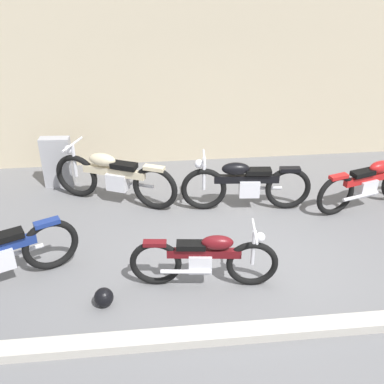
{
  "coord_description": "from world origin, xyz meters",
  "views": [
    {
      "loc": [
        -1.18,
        -5.22,
        4.08
      ],
      "look_at": [
        -0.51,
        1.06,
        0.55
      ],
      "focal_mm": 43.57,
      "sensor_mm": 36.0,
      "label": 1
    }
  ],
  "objects_px": {
    "helmet": "(104,297)",
    "motorcycle_cream": "(113,177)",
    "motorcycle_black": "(245,184)",
    "motorcycle_red": "(370,183)",
    "stone_marker": "(57,162)",
    "motorcycle_maroon": "(205,259)"
  },
  "relations": [
    {
      "from": "motorcycle_black",
      "to": "motorcycle_maroon",
      "type": "xyz_separation_m",
      "value": [
        -0.9,
        -1.85,
        -0.05
      ]
    },
    {
      "from": "motorcycle_black",
      "to": "motorcycle_cream",
      "type": "bearing_deg",
      "value": -6.69
    },
    {
      "from": "motorcycle_red",
      "to": "motorcycle_maroon",
      "type": "height_order",
      "value": "motorcycle_red"
    },
    {
      "from": "stone_marker",
      "to": "helmet",
      "type": "distance_m",
      "value": 3.43
    },
    {
      "from": "motorcycle_red",
      "to": "motorcycle_maroon",
      "type": "bearing_deg",
      "value": -166.8
    },
    {
      "from": "helmet",
      "to": "motorcycle_cream",
      "type": "xyz_separation_m",
      "value": [
        0.04,
        2.56,
        0.36
      ]
    },
    {
      "from": "helmet",
      "to": "motorcycle_red",
      "type": "distance_m",
      "value": 4.73
    },
    {
      "from": "helmet",
      "to": "motorcycle_cream",
      "type": "bearing_deg",
      "value": 89.03
    },
    {
      "from": "motorcycle_black",
      "to": "motorcycle_red",
      "type": "xyz_separation_m",
      "value": [
        2.08,
        -0.14,
        -0.02
      ]
    },
    {
      "from": "motorcycle_cream",
      "to": "motorcycle_maroon",
      "type": "height_order",
      "value": "motorcycle_cream"
    },
    {
      "from": "stone_marker",
      "to": "motorcycle_maroon",
      "type": "relative_size",
      "value": 0.49
    },
    {
      "from": "motorcycle_black",
      "to": "motorcycle_red",
      "type": "relative_size",
      "value": 1.08
    },
    {
      "from": "motorcycle_cream",
      "to": "helmet",
      "type": "bearing_deg",
      "value": 112.58
    },
    {
      "from": "stone_marker",
      "to": "motorcycle_black",
      "type": "bearing_deg",
      "value": -20.02
    },
    {
      "from": "stone_marker",
      "to": "helmet",
      "type": "bearing_deg",
      "value": -73.3
    },
    {
      "from": "motorcycle_cream",
      "to": "motorcycle_red",
      "type": "bearing_deg",
      "value": -164.33
    },
    {
      "from": "helmet",
      "to": "motorcycle_black",
      "type": "bearing_deg",
      "value": 43.79
    },
    {
      "from": "motorcycle_black",
      "to": "stone_marker",
      "type": "bearing_deg",
      "value": -14.97
    },
    {
      "from": "helmet",
      "to": "motorcycle_red",
      "type": "bearing_deg",
      "value": 24.74
    },
    {
      "from": "helmet",
      "to": "motorcycle_cream",
      "type": "relative_size",
      "value": 0.12
    },
    {
      "from": "motorcycle_black",
      "to": "motorcycle_maroon",
      "type": "bearing_deg",
      "value": 69.04
    },
    {
      "from": "stone_marker",
      "to": "helmet",
      "type": "relative_size",
      "value": 3.86
    }
  ]
}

